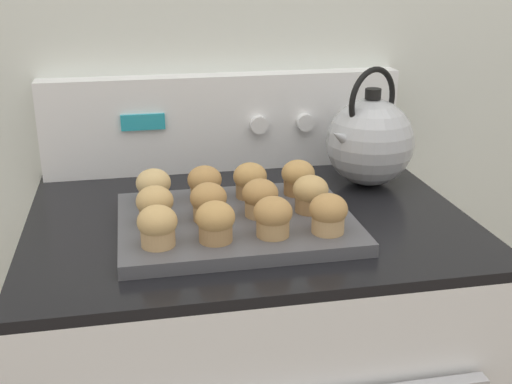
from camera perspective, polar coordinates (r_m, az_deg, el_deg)
name	(u,v)px	position (r m, az deg, el deg)	size (l,w,h in m)	color
wall_back	(218,17)	(1.40, -3.38, 15.28)	(8.00, 0.05, 2.40)	silver
control_panel	(224,122)	(1.39, -2.85, 6.22)	(0.76, 0.07, 0.20)	white
muffin_pan	(236,223)	(1.09, -1.77, -2.76)	(0.39, 0.31, 0.02)	#4C4C51
muffin_r0_c0	(157,226)	(0.98, -8.76, -3.00)	(0.06, 0.06, 0.06)	tan
muffin_r0_c1	(215,222)	(0.99, -3.63, -2.64)	(0.06, 0.06, 0.06)	#A37A4C
muffin_r0_c2	(273,217)	(1.01, 1.52, -2.20)	(0.06, 0.06, 0.06)	tan
muffin_r0_c3	(328,214)	(1.02, 6.45, -1.91)	(0.06, 0.06, 0.06)	tan
muffin_r1_c0	(155,205)	(1.06, -8.97, -1.16)	(0.06, 0.06, 0.06)	tan
muffin_r1_c1	(209,202)	(1.07, -4.24, -0.87)	(0.06, 0.06, 0.06)	tan
muffin_r1_c2	(260,198)	(1.08, 0.38, -0.51)	(0.06, 0.06, 0.06)	tan
muffin_r1_c3	(310,194)	(1.11, 4.87, -0.15)	(0.06, 0.06, 0.06)	#A37A4C
muffin_r2_c0	(154,187)	(1.15, -9.08, 0.47)	(0.06, 0.06, 0.06)	olive
muffin_r2_c1	(205,183)	(1.15, -4.58, 0.76)	(0.06, 0.06, 0.06)	tan
muffin_r2_c2	(250,180)	(1.17, -0.53, 1.06)	(0.06, 0.06, 0.06)	#A37A4C
muffin_r2_c3	(298,177)	(1.19, 3.76, 1.32)	(0.06, 0.06, 0.06)	olive
tea_kettle	(370,140)	(1.30, 10.06, 4.53)	(0.20, 0.18, 0.24)	#ADAFB5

